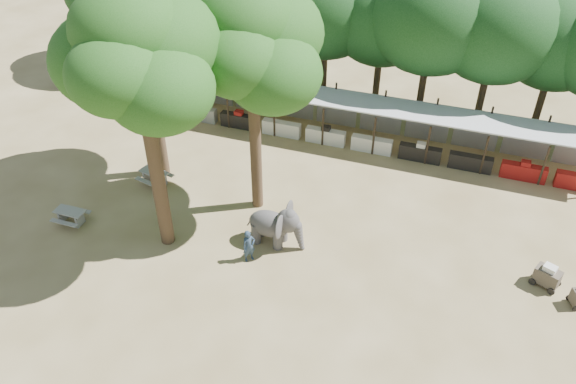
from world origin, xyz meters
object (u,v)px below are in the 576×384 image
(picnic_table_far, at_px, (154,176))
(picnic_table_near, at_px, (71,215))
(yard_tree_left, at_px, (141,27))
(yard_tree_center, at_px, (137,56))
(handler, at_px, (249,246))
(yard_tree_back, at_px, (250,44))
(elephant, at_px, (276,225))
(cart_back, at_px, (547,276))

(picnic_table_far, bearing_deg, picnic_table_near, -104.11)
(yard_tree_left, distance_m, yard_tree_center, 5.92)
(picnic_table_far, bearing_deg, handler, -14.80)
(yard_tree_back, xyz_separation_m, elephant, (2.04, -2.61, -7.47))
(picnic_table_near, bearing_deg, handler, 2.67)
(yard_tree_back, relative_size, picnic_table_far, 6.10)
(yard_tree_left, relative_size, yard_tree_back, 0.97)
(yard_tree_center, xyz_separation_m, cart_back, (17.00, 2.66, -8.66))
(yard_tree_left, bearing_deg, picnic_table_near, -109.50)
(yard_tree_center, relative_size, elephant, 4.29)
(handler, xyz_separation_m, picnic_table_near, (-9.28, -0.49, -0.34))
(yard_tree_center, bearing_deg, yard_tree_left, 120.96)
(yard_tree_back, height_order, picnic_table_near, yard_tree_back)
(yard_tree_left, relative_size, elephant, 3.92)
(yard_tree_center, bearing_deg, yard_tree_back, 53.14)
(yard_tree_center, height_order, yard_tree_back, yard_tree_center)
(yard_tree_center, height_order, picnic_table_far, yard_tree_center)
(handler, xyz_separation_m, picnic_table_far, (-7.07, 3.78, -0.31))
(yard_tree_left, distance_m, yard_tree_back, 6.09)
(picnic_table_near, bearing_deg, cart_back, 8.11)
(elephant, bearing_deg, picnic_table_near, -166.30)
(elephant, bearing_deg, yard_tree_left, 158.29)
(yard_tree_back, relative_size, cart_back, 8.42)
(yard_tree_back, height_order, picnic_table_far, yard_tree_back)
(picnic_table_near, bearing_deg, yard_tree_back, 29.61)
(elephant, xyz_separation_m, picnic_table_near, (-10.02, -1.99, -0.59))
(elephant, bearing_deg, cart_back, 8.56)
(elephant, distance_m, picnic_table_near, 10.23)
(yard_tree_back, bearing_deg, picnic_table_far, -176.67)
(picnic_table_near, height_order, picnic_table_far, picnic_table_far)
(yard_tree_center, distance_m, handler, 9.42)
(cart_back, bearing_deg, handler, -144.09)
(picnic_table_far, bearing_deg, yard_tree_center, -39.59)
(yard_tree_center, relative_size, cart_back, 8.92)
(picnic_table_far, bearing_deg, yard_tree_back, 16.65)
(handler, distance_m, cart_back, 13.01)
(yard_tree_center, relative_size, handler, 7.32)
(yard_tree_back, xyz_separation_m, cart_back, (14.00, -1.34, -7.99))
(handler, bearing_deg, elephant, 15.39)
(yard_tree_center, bearing_deg, elephant, 15.44)
(elephant, bearing_deg, yard_tree_center, -162.09)
(cart_back, bearing_deg, elephant, -150.33)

